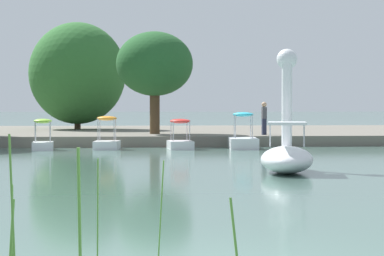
% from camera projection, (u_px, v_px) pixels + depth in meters
% --- Properties ---
extents(shore_bank_far, '(144.43, 21.38, 0.51)m').
position_uv_depth(shore_bank_far, '(140.00, 134.00, 45.84)').
color(shore_bank_far, '#6B665B').
rests_on(shore_bank_far, ground_plane).
extents(swan_boat, '(2.10, 3.45, 3.59)m').
position_uv_depth(swan_boat, '(287.00, 148.00, 21.57)').
color(swan_boat, white).
rests_on(swan_boat, ground_plane).
extents(pedal_boat_cyan, '(1.40, 2.43, 1.65)m').
position_uv_depth(pedal_boat_cyan, '(243.00, 140.00, 34.04)').
color(pedal_boat_cyan, white).
rests_on(pedal_boat_cyan, ground_plane).
extents(pedal_boat_red, '(1.13, 1.77, 1.35)m').
position_uv_depth(pedal_boat_red, '(180.00, 139.00, 33.73)').
color(pedal_boat_red, white).
rests_on(pedal_boat_red, ground_plane).
extents(pedal_boat_orange, '(1.20, 1.87, 1.48)m').
position_uv_depth(pedal_boat_orange, '(107.00, 140.00, 33.63)').
color(pedal_boat_orange, white).
rests_on(pedal_boat_orange, ground_plane).
extents(pedal_boat_lime, '(1.01, 1.80, 1.36)m').
position_uv_depth(pedal_boat_lime, '(43.00, 141.00, 33.11)').
color(pedal_boat_lime, white).
rests_on(pedal_boat_lime, ground_plane).
extents(tree_willow_near_path, '(8.04, 8.10, 6.62)m').
position_uv_depth(tree_willow_near_path, '(77.00, 73.00, 46.78)').
color(tree_willow_near_path, '#423323').
rests_on(tree_willow_near_path, shore_bank_far).
extents(tree_broadleaf_left, '(5.01, 5.25, 5.23)m').
position_uv_depth(tree_broadleaf_left, '(155.00, 64.00, 38.63)').
color(tree_broadleaf_left, '#4C3823').
rests_on(tree_broadleaf_left, shore_bank_far).
extents(person_on_path, '(0.26, 0.26, 1.63)m').
position_uv_depth(person_on_path, '(264.00, 117.00, 37.33)').
color(person_on_path, '#23283D').
rests_on(person_on_path, shore_bank_far).
extents(reed_clump_foreground, '(3.73, 1.71, 1.59)m').
position_uv_depth(reed_clump_foreground, '(28.00, 222.00, 8.19)').
color(reed_clump_foreground, '#568E38').
rests_on(reed_clump_foreground, ground_plane).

